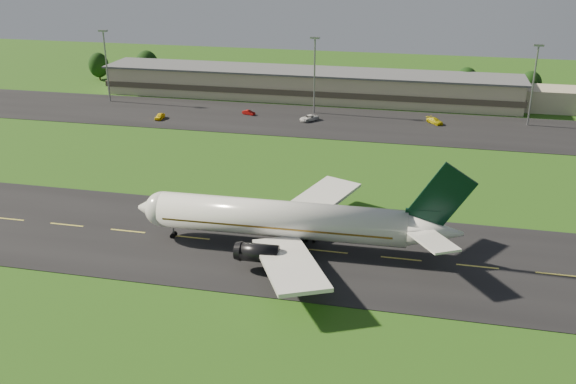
% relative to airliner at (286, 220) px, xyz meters
% --- Properties ---
extents(ground, '(360.00, 360.00, 0.00)m').
position_rel_airliner_xyz_m(ground, '(-15.46, -0.02, -4.66)').
color(ground, '#234912').
rests_on(ground, ground).
extents(taxiway, '(220.00, 30.00, 0.10)m').
position_rel_airliner_xyz_m(taxiway, '(-15.46, -0.02, -4.61)').
color(taxiway, black).
rests_on(taxiway, ground).
extents(apron, '(260.00, 30.00, 0.10)m').
position_rel_airliner_xyz_m(apron, '(-15.46, 71.98, -4.61)').
color(apron, black).
rests_on(apron, ground).
extents(airliner, '(51.27, 42.17, 15.57)m').
position_rel_airliner_xyz_m(airliner, '(0.00, 0.00, 0.00)').
color(airliner, white).
rests_on(airliner, ground).
extents(terminal, '(145.00, 16.00, 8.40)m').
position_rel_airliner_xyz_m(terminal, '(-9.06, 96.16, -0.67)').
color(terminal, tan).
rests_on(terminal, ground).
extents(light_mast_west, '(2.40, 1.20, 20.35)m').
position_rel_airliner_xyz_m(light_mast_west, '(-70.46, 79.98, 8.08)').
color(light_mast_west, gray).
rests_on(light_mast_west, ground).
extents(light_mast_centre, '(2.40, 1.20, 20.35)m').
position_rel_airliner_xyz_m(light_mast_centre, '(-10.46, 79.98, 8.08)').
color(light_mast_centre, gray).
rests_on(light_mast_centre, ground).
extents(light_mast_east, '(2.40, 1.20, 20.35)m').
position_rel_airliner_xyz_m(light_mast_east, '(44.54, 79.98, 8.08)').
color(light_mast_east, gray).
rests_on(light_mast_east, ground).
extents(tree_line, '(192.36, 8.99, 10.29)m').
position_rel_airliner_xyz_m(tree_line, '(14.82, 106.18, 0.30)').
color(tree_line, black).
rests_on(tree_line, ground).
extents(service_vehicle_a, '(2.00, 4.45, 1.48)m').
position_rel_airliner_xyz_m(service_vehicle_a, '(-48.67, 65.03, -3.82)').
color(service_vehicle_a, yellow).
rests_on(service_vehicle_a, apron).
extents(service_vehicle_b, '(3.79, 2.21, 1.18)m').
position_rel_airliner_xyz_m(service_vehicle_b, '(-27.17, 74.31, -3.97)').
color(service_vehicle_b, '#960B0A').
rests_on(service_vehicle_b, apron).
extents(service_vehicle_c, '(5.20, 5.73, 1.48)m').
position_rel_airliner_xyz_m(service_vehicle_c, '(-10.26, 71.86, -3.82)').
color(service_vehicle_c, silver).
rests_on(service_vehicle_c, apron).
extents(service_vehicle_d, '(4.82, 5.17, 1.46)m').
position_rel_airliner_xyz_m(service_vehicle_d, '(21.56, 76.21, -3.83)').
color(service_vehicle_d, '#C9B90B').
rests_on(service_vehicle_d, apron).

